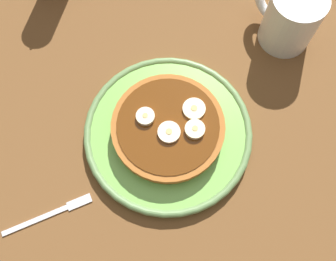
# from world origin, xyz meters

# --- Properties ---
(ground_plane) EXTENTS (1.40, 1.40, 0.03)m
(ground_plane) POSITION_xyz_m (0.00, 0.00, -0.01)
(ground_plane) COLOR brown
(plate) EXTENTS (0.25, 0.25, 0.02)m
(plate) POSITION_xyz_m (0.00, 0.00, 0.01)
(plate) COLOR #72B74C
(plate) RESTS_ON ground_plane
(pancake_stack) EXTENTS (0.16, 0.17, 0.03)m
(pancake_stack) POSITION_xyz_m (-0.00, -0.00, 0.03)
(pancake_stack) COLOR #A77325
(pancake_stack) RESTS_ON plate
(banana_slice_0) EXTENTS (0.03, 0.03, 0.01)m
(banana_slice_0) POSITION_xyz_m (-0.01, 0.01, 0.05)
(banana_slice_0) COLOR #FDE3BA
(banana_slice_0) RESTS_ON pancake_stack
(banana_slice_1) EXTENTS (0.03, 0.03, 0.01)m
(banana_slice_1) POSITION_xyz_m (-0.03, -0.02, 0.05)
(banana_slice_1) COLOR #FDE9B2
(banana_slice_1) RESTS_ON pancake_stack
(banana_slice_2) EXTENTS (0.03, 0.03, 0.01)m
(banana_slice_2) POSITION_xyz_m (-0.01, -0.04, 0.05)
(banana_slice_2) COLOR #FCEBB8
(banana_slice_2) RESTS_ON pancake_stack
(banana_slice_3) EXTENTS (0.03, 0.03, 0.01)m
(banana_slice_3) POSITION_xyz_m (0.03, 0.02, 0.05)
(banana_slice_3) COLOR beige
(banana_slice_3) RESTS_ON pancake_stack
(coffee_mug) EXTENTS (0.12, 0.08, 0.10)m
(coffee_mug) POSITION_xyz_m (-0.00, -0.26, 0.05)
(coffee_mug) COLOR white
(coffee_mug) RESTS_ON ground_plane
(fork) EXTENTS (0.05, 0.13, 0.01)m
(fork) POSITION_xyz_m (0.02, 0.20, 0.00)
(fork) COLOR silver
(fork) RESTS_ON ground_plane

